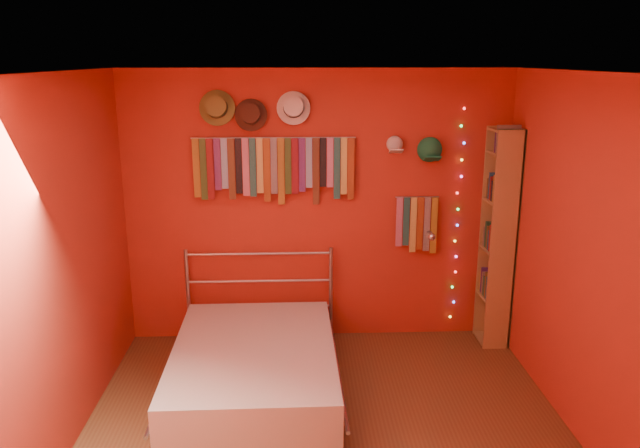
{
  "coord_description": "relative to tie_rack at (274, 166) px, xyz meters",
  "views": [
    {
      "loc": [
        -0.21,
        -3.79,
        2.59
      ],
      "look_at": [
        -0.01,
        0.9,
        1.33
      ],
      "focal_mm": 35.0,
      "sensor_mm": 36.0,
      "label": 1
    }
  ],
  "objects": [
    {
      "name": "small_tie_rack",
      "position": [
        1.3,
        -0.0,
        -0.53
      ],
      "size": [
        0.4,
        0.03,
        0.54
      ],
      "color": "#A9A9AE",
      "rests_on": "back_wall"
    },
    {
      "name": "left_wall",
      "position": [
        -1.36,
        -1.68,
        -0.41
      ],
      "size": [
        0.02,
        3.5,
        2.5
      ],
      "primitive_type": "cube",
      "color": "maroon",
      "rests_on": "ground"
    },
    {
      "name": "cap_white",
      "position": [
        1.07,
        0.01,
        0.18
      ],
      "size": [
        0.16,
        0.2,
        0.16
      ],
      "color": "silver",
      "rests_on": "back_wall"
    },
    {
      "name": "fairy_lights",
      "position": [
        1.68,
        0.03,
        -0.5
      ],
      "size": [
        0.06,
        0.02,
        2.0
      ],
      "color": "#FF3333",
      "rests_on": "back_wall"
    },
    {
      "name": "back_wall",
      "position": [
        0.39,
        0.07,
        -0.41
      ],
      "size": [
        3.5,
        0.02,
        2.5
      ],
      "primitive_type": "cube",
      "color": "maroon",
      "rests_on": "ground"
    },
    {
      "name": "cap_green",
      "position": [
        1.39,
        0.01,
        0.13
      ],
      "size": [
        0.2,
        0.25,
        0.2
      ],
      "color": "#1B7D4B",
      "rests_on": "back_wall"
    },
    {
      "name": "fedora_olive",
      "position": [
        -0.48,
        -0.03,
        0.52
      ],
      "size": [
        0.31,
        0.17,
        0.31
      ],
      "rotation": [
        1.36,
        0.0,
        0.0
      ],
      "color": "olive",
      "rests_on": "back_wall"
    },
    {
      "name": "right_wall",
      "position": [
        2.14,
        -1.68,
        -0.41
      ],
      "size": [
        0.02,
        3.5,
        2.5
      ],
      "primitive_type": "cube",
      "color": "maroon",
      "rests_on": "ground"
    },
    {
      "name": "tie_rack",
      "position": [
        0.0,
        0.0,
        0.0
      ],
      "size": [
        1.45,
        0.03,
        0.61
      ],
      "color": "#A9A9AE",
      "rests_on": "back_wall"
    },
    {
      "name": "ground",
      "position": [
        0.39,
        -1.68,
        -1.66
      ],
      "size": [
        3.5,
        3.5,
        0.0
      ],
      "primitive_type": "plane",
      "color": "brown",
      "rests_on": "ground"
    },
    {
      "name": "ceiling",
      "position": [
        0.39,
        -1.68,
        0.84
      ],
      "size": [
        3.5,
        3.5,
        0.02
      ],
      "primitive_type": "cube",
      "color": "white",
      "rests_on": "back_wall"
    },
    {
      "name": "reading_lamp",
      "position": [
        1.4,
        -0.16,
        -0.62
      ],
      "size": [
        0.07,
        0.29,
        0.09
      ],
      "color": "#A9A9AE",
      "rests_on": "back_wall"
    },
    {
      "name": "fedora_brown",
      "position": [
        -0.19,
        -0.03,
        0.45
      ],
      "size": [
        0.28,
        0.15,
        0.28
      ],
      "rotation": [
        1.36,
        0.0,
        0.0
      ],
      "color": "#3F2116",
      "rests_on": "back_wall"
    },
    {
      "name": "fedora_white",
      "position": [
        0.18,
        -0.03,
        0.51
      ],
      "size": [
        0.29,
        0.16,
        0.29
      ],
      "rotation": [
        1.36,
        0.0,
        0.0
      ],
      "color": "silver",
      "rests_on": "back_wall"
    },
    {
      "name": "bookshelf",
      "position": [
        2.05,
        -0.15,
        -0.64
      ],
      "size": [
        0.25,
        0.34,
        2.0
      ],
      "color": "#A27E49",
      "rests_on": "ground"
    },
    {
      "name": "bed",
      "position": [
        -0.15,
        -0.98,
        -1.44
      ],
      "size": [
        1.37,
        1.87,
        0.9
      ],
      "rotation": [
        0.0,
        0.0,
        0.01
      ],
      "color": "#A9A9AE",
      "rests_on": "ground"
    }
  ]
}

